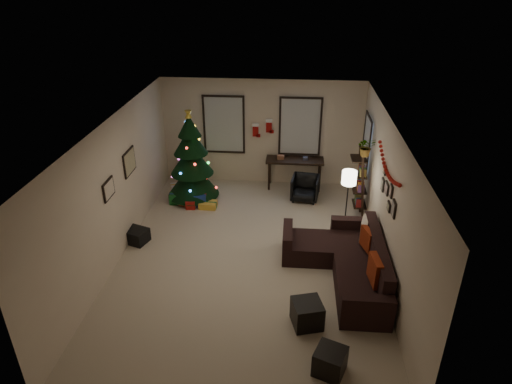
# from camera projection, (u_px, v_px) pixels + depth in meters

# --- Properties ---
(floor) EXTENTS (7.00, 7.00, 0.00)m
(floor) POSITION_uv_depth(u_px,v_px,m) (248.00, 258.00, 8.83)
(floor) COLOR #C1AD92
(floor) RESTS_ON ground
(ceiling) EXTENTS (7.00, 7.00, 0.00)m
(ceiling) POSITION_uv_depth(u_px,v_px,m) (247.00, 126.00, 7.60)
(ceiling) COLOR white
(ceiling) RESTS_ON floor
(wall_back) EXTENTS (5.00, 0.00, 5.00)m
(wall_back) POSITION_uv_depth(u_px,v_px,m) (262.00, 133.00, 11.32)
(wall_back) COLOR beige
(wall_back) RESTS_ON floor
(wall_front) EXTENTS (5.00, 0.00, 5.00)m
(wall_front) POSITION_uv_depth(u_px,v_px,m) (217.00, 339.00, 5.11)
(wall_front) COLOR beige
(wall_front) RESTS_ON floor
(wall_left) EXTENTS (0.00, 7.00, 7.00)m
(wall_left) POSITION_uv_depth(u_px,v_px,m) (115.00, 192.00, 8.40)
(wall_left) COLOR beige
(wall_left) RESTS_ON floor
(wall_right) EXTENTS (0.00, 7.00, 7.00)m
(wall_right) POSITION_uv_depth(u_px,v_px,m) (387.00, 202.00, 8.03)
(wall_right) COLOR beige
(wall_right) RESTS_ON floor
(window_back_left) EXTENTS (1.05, 0.06, 1.50)m
(window_back_left) POSITION_uv_depth(u_px,v_px,m) (224.00, 125.00, 11.28)
(window_back_left) COLOR #728CB2
(window_back_left) RESTS_ON wall_back
(window_back_right) EXTENTS (1.05, 0.06, 1.50)m
(window_back_right) POSITION_uv_depth(u_px,v_px,m) (300.00, 127.00, 11.13)
(window_back_right) COLOR #728CB2
(window_back_right) RESTS_ON wall_back
(window_right_wall) EXTENTS (0.06, 0.90, 1.30)m
(window_right_wall) POSITION_uv_depth(u_px,v_px,m) (367.00, 144.00, 10.22)
(window_right_wall) COLOR #728CB2
(window_right_wall) RESTS_ON wall_right
(christmas_tree) EXTENTS (1.23, 1.23, 2.30)m
(christmas_tree) POSITION_uv_depth(u_px,v_px,m) (192.00, 163.00, 10.64)
(christmas_tree) COLOR black
(christmas_tree) RESTS_ON floor
(presents) EXTENTS (1.23, 0.89, 0.30)m
(presents) POSITION_uv_depth(u_px,v_px,m) (191.00, 199.00, 10.79)
(presents) COLOR maroon
(presents) RESTS_ON floor
(sofa) EXTENTS (1.78, 2.59, 0.84)m
(sofa) POSITION_uv_depth(u_px,v_px,m) (347.00, 262.00, 8.24)
(sofa) COLOR black
(sofa) RESTS_ON floor
(pillow_red_a) EXTENTS (0.18, 0.47, 0.46)m
(pillow_red_a) POSITION_uv_depth(u_px,v_px,m) (375.00, 270.00, 7.41)
(pillow_red_a) COLOR maroon
(pillow_red_a) RESTS_ON sofa
(pillow_red_b) EXTENTS (0.22, 0.41, 0.40)m
(pillow_red_b) POSITION_uv_depth(u_px,v_px,m) (367.00, 239.00, 8.25)
(pillow_red_b) COLOR maroon
(pillow_red_b) RESTS_ON sofa
(pillow_cream) EXTENTS (0.22, 0.44, 0.42)m
(pillow_cream) POSITION_uv_depth(u_px,v_px,m) (364.00, 229.00, 8.60)
(pillow_cream) COLOR #C1AF9C
(pillow_cream) RESTS_ON sofa
(ottoman_near) EXTENTS (0.55, 0.55, 0.43)m
(ottoman_near) POSITION_uv_depth(u_px,v_px,m) (307.00, 314.00, 7.11)
(ottoman_near) COLOR black
(ottoman_near) RESTS_ON floor
(ottoman_far) EXTENTS (0.53, 0.53, 0.39)m
(ottoman_far) POSITION_uv_depth(u_px,v_px,m) (330.00, 361.00, 6.29)
(ottoman_far) COLOR black
(ottoman_far) RESTS_ON floor
(desk) EXTENTS (1.44, 0.51, 0.78)m
(desk) POSITION_uv_depth(u_px,v_px,m) (295.00, 163.00, 11.31)
(desk) COLOR black
(desk) RESTS_ON floor
(desk_chair) EXTENTS (0.65, 0.62, 0.60)m
(desk_chair) POSITION_uv_depth(u_px,v_px,m) (305.00, 188.00, 10.89)
(desk_chair) COLOR black
(desk_chair) RESTS_ON floor
(bookshelf) EXTENTS (0.30, 0.49, 1.65)m
(bookshelf) POSITION_uv_depth(u_px,v_px,m) (360.00, 185.00, 9.91)
(bookshelf) COLOR black
(bookshelf) RESTS_ON floor
(potted_plant) EXTENTS (0.53, 0.47, 0.53)m
(potted_plant) POSITION_uv_depth(u_px,v_px,m) (367.00, 144.00, 9.28)
(potted_plant) COLOR #4C4C4C
(potted_plant) RESTS_ON bookshelf
(floor_lamp) EXTENTS (0.30, 0.30, 1.42)m
(floor_lamp) POSITION_uv_depth(u_px,v_px,m) (349.00, 182.00, 9.16)
(floor_lamp) COLOR black
(floor_lamp) RESTS_ON floor
(art_map) EXTENTS (0.04, 0.60, 0.50)m
(art_map) POSITION_uv_depth(u_px,v_px,m) (129.00, 162.00, 9.05)
(art_map) COLOR black
(art_map) RESTS_ON wall_left
(art_abstract) EXTENTS (0.04, 0.45, 0.35)m
(art_abstract) POSITION_uv_depth(u_px,v_px,m) (108.00, 189.00, 8.07)
(art_abstract) COLOR black
(art_abstract) RESTS_ON wall_left
(gallery) EXTENTS (0.03, 1.25, 0.54)m
(gallery) POSITION_uv_depth(u_px,v_px,m) (388.00, 193.00, 7.86)
(gallery) COLOR black
(gallery) RESTS_ON wall_right
(garland) EXTENTS (0.08, 1.90, 0.30)m
(garland) POSITION_uv_depth(u_px,v_px,m) (388.00, 167.00, 7.84)
(garland) COLOR #A5140C
(garland) RESTS_ON wall_right
(stocking_left) EXTENTS (0.20, 0.05, 0.36)m
(stocking_left) POSITION_uv_depth(u_px,v_px,m) (256.00, 130.00, 11.19)
(stocking_left) COLOR #990F0C
(stocking_left) RESTS_ON wall_back
(stocking_right) EXTENTS (0.20, 0.05, 0.36)m
(stocking_right) POSITION_uv_depth(u_px,v_px,m) (269.00, 126.00, 11.16)
(stocking_right) COLOR #990F0C
(stocking_right) RESTS_ON wall_back
(storage_bin) EXTENTS (0.66, 0.55, 0.29)m
(storage_bin) POSITION_uv_depth(u_px,v_px,m) (134.00, 235.00, 9.30)
(storage_bin) COLOR black
(storage_bin) RESTS_ON floor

